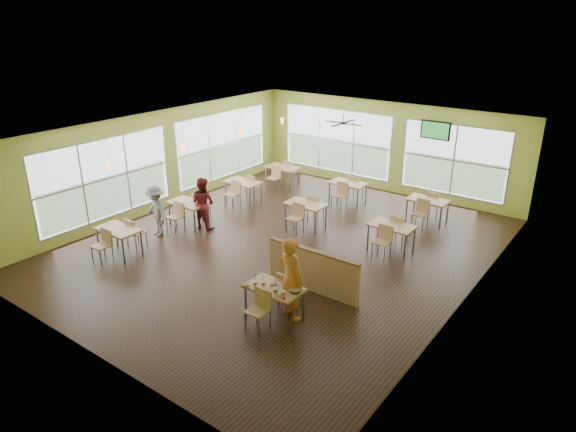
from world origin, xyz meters
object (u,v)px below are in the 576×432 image
object	(u,v)px
main_table	(274,292)
man_plaid	(291,279)
half_wall_divider	(313,270)
food_basket	(295,290)

from	to	relation	value
main_table	man_plaid	bearing A→B (deg)	45.11
man_plaid	half_wall_divider	bearing A→B (deg)	-64.17
half_wall_divider	food_basket	bearing A→B (deg)	-70.92
half_wall_divider	man_plaid	distance (m)	1.29
half_wall_divider	food_basket	xyz separation A→B (m)	(0.47, -1.35, 0.26)
main_table	half_wall_divider	distance (m)	1.45
main_table	food_basket	bearing A→B (deg)	12.46
half_wall_divider	man_plaid	world-z (taller)	man_plaid
man_plaid	food_basket	world-z (taller)	man_plaid
main_table	half_wall_divider	bearing A→B (deg)	90.00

